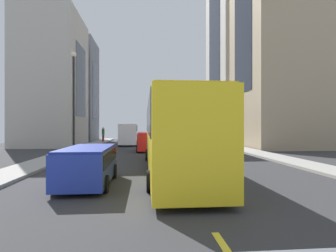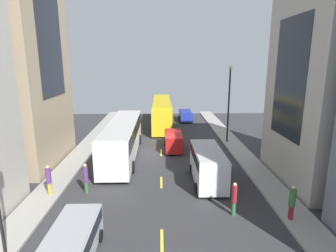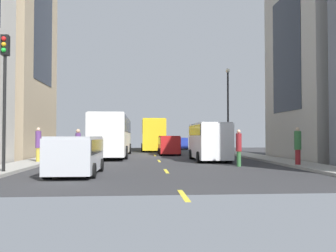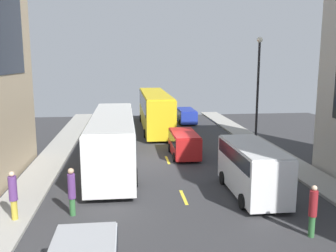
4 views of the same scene
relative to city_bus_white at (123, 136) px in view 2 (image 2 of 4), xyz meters
name	(u,v)px [view 2 (image 2 of 4)]	position (x,y,z in m)	size (l,w,h in m)	color
ground_plane	(161,152)	(3.62, 1.05, -2.01)	(41.80, 41.80, 0.00)	#333335
sidewalk_west	(82,152)	(-4.26, 1.05, -1.94)	(2.04, 44.00, 0.15)	#9E9B93
sidewalk_east	(239,151)	(11.50, 1.05, -1.94)	(2.04, 44.00, 0.15)	#9E9B93
lane_stripe_1	(162,241)	(3.62, -12.95, -2.00)	(0.16, 2.00, 0.01)	yellow
lane_stripe_2	(161,182)	(3.62, -5.95, -2.00)	(0.16, 2.00, 0.01)	yellow
lane_stripe_3	(161,152)	(3.62, 1.05, -2.00)	(0.16, 2.00, 0.01)	yellow
lane_stripe_4	(161,134)	(3.62, 8.05, -2.00)	(0.16, 2.00, 0.01)	yellow
lane_stripe_5	(161,122)	(3.62, 15.05, -2.00)	(0.16, 2.00, 0.01)	yellow
lane_stripe_6	(161,113)	(3.62, 22.05, -2.00)	(0.16, 2.00, 0.01)	yellow
building_east_1	(335,79)	(15.97, -5.75, 5.68)	(6.58, 8.62, 15.38)	#B7B2A8
city_bus_white	(123,136)	(0.00, 0.00, 0.00)	(2.80, 12.99, 3.35)	silver
streetcar_yellow	(162,111)	(3.74, 12.96, 0.11)	(2.70, 13.85, 3.59)	yellow
delivery_van_white	(208,163)	(7.08, -5.97, -0.50)	(2.25, 5.63, 2.58)	white
car_silver_0	(72,242)	(-0.44, -14.26, -1.02)	(2.05, 4.49, 1.69)	#B7BABF
car_red_1	(174,140)	(4.91, 1.98, -0.99)	(1.91, 4.26, 1.73)	red
car_blue_2	(185,115)	(7.38, 15.94, -1.12)	(1.92, 4.27, 1.51)	#2338AD
pedestrian_waiting_curb	(49,179)	(-3.88, -7.99, -0.75)	(0.35, 0.35, 2.08)	gold
pedestrian_crossing_mid	(86,177)	(-1.57, -7.52, -0.85)	(0.33, 0.33, 2.15)	#336B38
pedestrian_walking_far	(234,198)	(7.86, -10.63, -0.90)	(0.32, 0.32, 2.07)	#336B38
pedestrian_crossing_near	(292,202)	(10.95, -11.33, -0.79)	(0.37, 0.37, 2.03)	maroon
streetlamp_near	(229,97)	(10.98, 4.23, 3.13)	(0.44, 0.44, 8.32)	black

